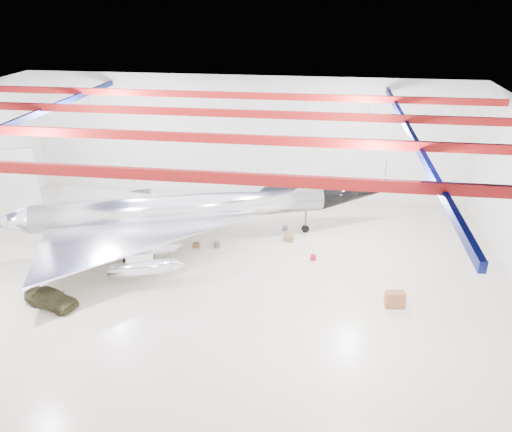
# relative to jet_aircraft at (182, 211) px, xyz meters

# --- Properties ---
(floor) EXTENTS (40.00, 40.00, 0.00)m
(floor) POSITION_rel_jet_aircraft_xyz_m (3.02, -4.39, -2.66)
(floor) COLOR beige
(floor) RESTS_ON ground
(wall_back) EXTENTS (40.00, 0.00, 40.00)m
(wall_back) POSITION_rel_jet_aircraft_xyz_m (3.02, 10.61, 2.84)
(wall_back) COLOR silver
(wall_back) RESTS_ON floor
(ceiling) EXTENTS (40.00, 40.00, 0.00)m
(ceiling) POSITION_rel_jet_aircraft_xyz_m (3.02, -4.39, 8.34)
(ceiling) COLOR #0A0F38
(ceiling) RESTS_ON wall_back
(ceiling_structure) EXTENTS (39.50, 29.50, 1.08)m
(ceiling_structure) POSITION_rel_jet_aircraft_xyz_m (3.02, -4.39, 7.67)
(ceiling_structure) COLOR maroon
(ceiling_structure) RESTS_ON ceiling
(jet_aircraft) EXTENTS (28.61, 21.70, 8.10)m
(jet_aircraft) POSITION_rel_jet_aircraft_xyz_m (0.00, 0.00, 0.00)
(jet_aircraft) COLOR silver
(jet_aircraft) RESTS_ON floor
(jeep) EXTENTS (3.69, 2.31, 1.17)m
(jeep) POSITION_rel_jet_aircraft_xyz_m (-5.70, -9.23, -2.07)
(jeep) COLOR #34311A
(jeep) RESTS_ON floor
(desk) EXTENTS (1.22, 0.72, 1.06)m
(desk) POSITION_rel_jet_aircraft_xyz_m (14.91, -6.36, -2.13)
(desk) COLOR brown
(desk) RESTS_ON floor
(crate_ply) EXTENTS (0.60, 0.54, 0.34)m
(crate_ply) POSITION_rel_jet_aircraft_xyz_m (-1.08, 1.54, -2.49)
(crate_ply) COLOR olive
(crate_ply) RESTS_ON floor
(toolbox_red) EXTENTS (0.47, 0.39, 0.31)m
(toolbox_red) POSITION_rel_jet_aircraft_xyz_m (-1.27, 4.32, -2.50)
(toolbox_red) COLOR maroon
(toolbox_red) RESTS_ON floor
(engine_drum) EXTENTS (0.57, 0.57, 0.43)m
(engine_drum) POSITION_rel_jet_aircraft_xyz_m (2.60, -0.28, -2.45)
(engine_drum) COLOR #59595B
(engine_drum) RESTS_ON floor
(parts_bin) EXTENTS (0.75, 0.63, 0.48)m
(parts_bin) POSITION_rel_jet_aircraft_xyz_m (7.84, 1.53, -2.42)
(parts_bin) COLOR olive
(parts_bin) RESTS_ON floor
(crate_small) EXTENTS (0.49, 0.45, 0.28)m
(crate_small) POSITION_rel_jet_aircraft_xyz_m (-5.50, 1.18, -2.52)
(crate_small) COLOR #59595B
(crate_small) RESTS_ON floor
(tool_chest) EXTENTS (0.41, 0.41, 0.37)m
(tool_chest) POSITION_rel_jet_aircraft_xyz_m (9.82, -1.19, -2.47)
(tool_chest) COLOR maroon
(tool_chest) RESTS_ON floor
(oil_barrel) EXTENTS (0.53, 0.44, 0.34)m
(oil_barrel) POSITION_rel_jet_aircraft_xyz_m (1.06, -0.45, -2.49)
(oil_barrel) COLOR olive
(oil_barrel) RESTS_ON floor
(spares_box) EXTENTS (0.43, 0.43, 0.38)m
(spares_box) POSITION_rel_jet_aircraft_xyz_m (7.38, 3.40, -2.47)
(spares_box) COLOR #59595B
(spares_box) RESTS_ON floor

